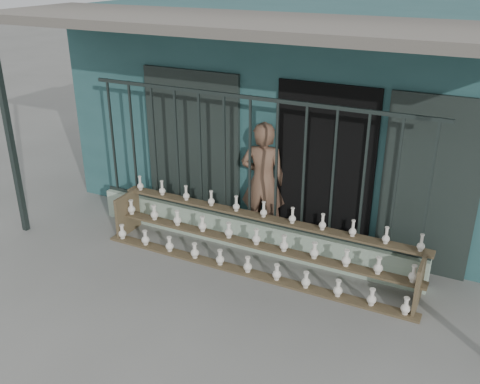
% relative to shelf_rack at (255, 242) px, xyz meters
% --- Properties ---
extents(ground, '(60.00, 60.00, 0.00)m').
position_rel_shelf_rack_xyz_m(ground, '(-0.29, -0.89, -0.36)').
color(ground, slate).
extents(workshop_building, '(7.40, 6.60, 3.21)m').
position_rel_shelf_rack_xyz_m(workshop_building, '(-0.28, 3.34, 1.26)').
color(workshop_building, '#285354').
rests_on(workshop_building, ground).
extents(parapet_wall, '(5.00, 0.20, 0.45)m').
position_rel_shelf_rack_xyz_m(parapet_wall, '(-0.29, 0.41, -0.13)').
color(parapet_wall, '#A5C1A6').
rests_on(parapet_wall, ground).
extents(security_fence, '(5.00, 0.04, 1.80)m').
position_rel_shelf_rack_xyz_m(security_fence, '(-0.29, 0.41, 0.99)').
color(security_fence, '#283330').
rests_on(security_fence, parapet_wall).
extents(shelf_rack, '(4.50, 0.68, 0.85)m').
position_rel_shelf_rack_xyz_m(shelf_rack, '(0.00, 0.00, 0.00)').
color(shelf_rack, brown).
rests_on(shelf_rack, ground).
extents(elderly_woman, '(0.73, 0.56, 1.80)m').
position_rel_shelf_rack_xyz_m(elderly_woman, '(-0.26, 0.80, 0.54)').
color(elderly_woman, brown).
rests_on(elderly_woman, ground).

